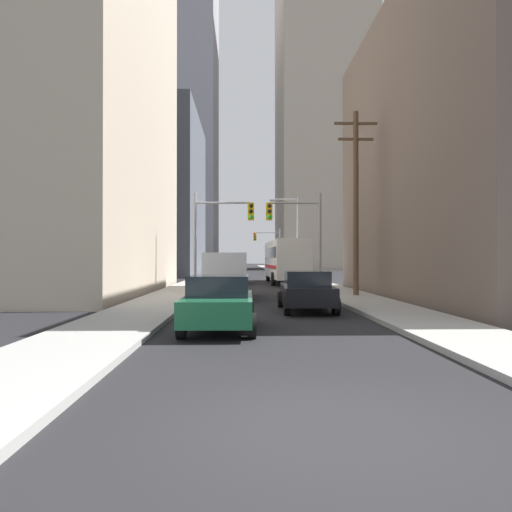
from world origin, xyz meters
name	(u,v)px	position (x,y,z in m)	size (l,w,h in m)	color
ground_plane	(322,430)	(0.00, 0.00, 0.00)	(400.00, 400.00, 0.00)	black
sidewalk_left	(213,275)	(-4.55, 50.00, 0.07)	(2.66, 160.00, 0.15)	#9E9E99
sidewalk_right	(288,275)	(4.55, 50.00, 0.07)	(2.66, 160.00, 0.15)	#9E9E99
city_bus	(285,260)	(2.54, 31.75, 1.93)	(2.78, 11.55, 3.40)	silver
cargo_van_white	(226,273)	(-1.74, 17.80, 1.29)	(2.16, 5.22, 2.26)	white
sedan_green	(219,302)	(-1.56, 7.37, 0.77)	(1.95, 4.23, 1.52)	#195938
sedan_black	(306,291)	(1.49, 11.99, 0.77)	(1.95, 4.26, 1.52)	black
sedan_grey	(234,274)	(-1.61, 31.41, 0.77)	(1.95, 4.21, 1.52)	slate
sedan_navy	(235,271)	(-1.74, 41.73, 0.77)	(1.95, 4.20, 1.52)	#141E4C
traffic_signal_near_left	(221,225)	(-2.26, 22.60, 4.04)	(3.68, 0.44, 6.00)	gray
traffic_signal_near_right	(297,226)	(2.39, 22.60, 4.02)	(3.39, 0.44, 6.00)	gray
traffic_signal_far_right	(268,243)	(2.36, 53.54, 4.03)	(3.44, 0.44, 6.00)	gray
utility_pole_right	(356,199)	(4.81, 17.74, 5.00)	(2.20, 0.28, 9.45)	brown
street_lamp_right	(292,230)	(3.51, 35.27, 4.55)	(2.53, 0.32, 7.50)	gray
building_left_mid_office	(119,196)	(-15.92, 50.62, 9.62)	(19.34, 19.04, 19.24)	#4C515B
building_left_far_tower	(177,91)	(-14.11, 87.21, 35.98)	(15.66, 19.43, 71.96)	#93939E
building_right_far_highrise	(322,120)	(15.38, 88.01, 30.70)	(17.76, 23.68, 61.40)	#B7A893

